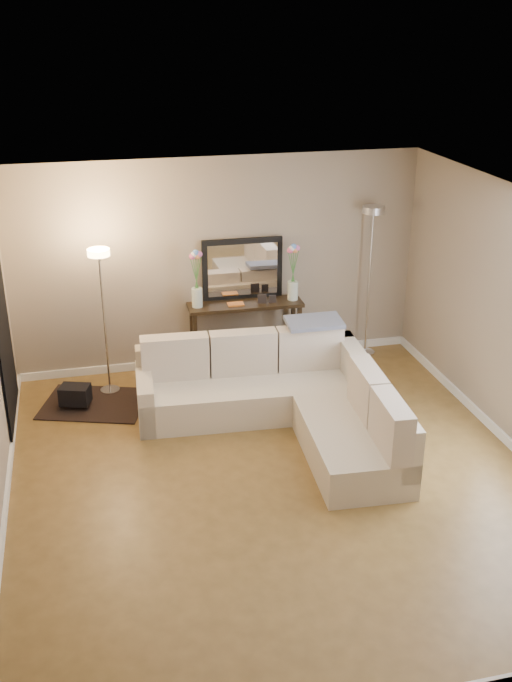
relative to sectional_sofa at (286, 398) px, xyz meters
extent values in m
cube|color=brown|center=(-0.37, -0.97, -0.33)|extent=(5.00, 5.50, 0.01)
cube|color=white|center=(-0.37, -0.97, 2.28)|extent=(5.00, 5.50, 0.01)
cube|color=gray|center=(-0.37, 1.79, 0.98)|extent=(5.00, 0.02, 2.60)
cube|color=gray|center=(-0.37, -3.73, 0.98)|extent=(5.00, 0.02, 2.60)
cube|color=white|center=(-0.37, 1.77, -0.27)|extent=(5.00, 0.03, 0.10)
cube|color=white|center=(-2.86, -0.97, -0.27)|extent=(0.03, 5.50, 0.10)
cube|color=white|center=(2.11, -0.97, -0.27)|extent=(0.03, 5.50, 0.10)
cube|color=black|center=(-2.85, 0.73, 0.78)|extent=(0.02, 1.20, 2.20)
cube|color=beige|center=(-0.30, 0.38, -0.13)|extent=(2.52, 1.01, 0.38)
cube|color=beige|center=(-0.28, 0.72, 0.13)|extent=(2.48, 0.35, 0.53)
cube|color=beige|center=(-1.46, 0.46, -0.06)|extent=(0.23, 0.87, 0.53)
cube|color=beige|center=(0.43, -0.86, -0.13)|extent=(0.95, 1.57, 0.38)
cube|color=beige|center=(0.79, -0.45, 0.13)|extent=(0.34, 2.39, 0.53)
cube|color=beige|center=(-1.09, 0.66, 0.30)|extent=(0.75, 0.26, 0.50)
cube|color=beige|center=(-0.33, 0.61, 0.30)|extent=(0.75, 0.26, 0.50)
cube|color=beige|center=(0.43, 0.57, 0.30)|extent=(0.75, 0.26, 0.50)
cube|color=beige|center=(0.68, -0.59, 0.30)|extent=(0.25, 0.70, 0.50)
cube|color=beige|center=(0.63, -1.30, 0.30)|extent=(0.25, 0.70, 0.50)
cube|color=slate|center=(0.48, 0.59, 0.60)|extent=(0.63, 0.37, 0.08)
cube|color=black|center=(-0.10, 1.53, 0.52)|extent=(1.41, 0.41, 0.04)
cube|color=black|center=(-0.75, 1.39, 0.08)|extent=(0.05, 0.05, 0.82)
cube|color=black|center=(-0.74, 1.69, 0.08)|extent=(0.05, 0.05, 0.82)
cube|color=black|center=(0.54, 1.36, 0.08)|extent=(0.05, 0.05, 0.82)
cube|color=black|center=(0.55, 1.66, 0.08)|extent=(0.05, 0.05, 0.82)
cube|color=black|center=(-0.10, 1.53, -0.13)|extent=(1.32, 0.37, 0.03)
cube|color=#BF3333|center=(-0.67, 1.54, -0.01)|extent=(0.04, 0.17, 0.20)
cube|color=#3359A5|center=(-0.63, 1.54, 0.00)|extent=(0.04, 0.17, 0.23)
cube|color=gold|center=(-0.58, 1.54, 0.01)|extent=(0.05, 0.17, 0.25)
cube|color=#3F7F4C|center=(-0.52, 1.54, -0.01)|extent=(0.06, 0.17, 0.20)
cube|color=#994C99|center=(-0.47, 1.54, 0.00)|extent=(0.04, 0.17, 0.23)
cube|color=orange|center=(-0.43, 1.54, 0.01)|extent=(0.04, 0.17, 0.25)
cube|color=#262626|center=(-0.38, 1.54, -0.01)|extent=(0.05, 0.17, 0.20)
cube|color=#4C99B2|center=(-0.32, 1.53, 0.00)|extent=(0.06, 0.17, 0.23)
cube|color=#B2A58C|center=(-0.27, 1.53, 0.01)|extent=(0.04, 0.17, 0.25)
cube|color=brown|center=(-0.23, 1.53, -0.01)|extent=(0.04, 0.17, 0.20)
cube|color=navy|center=(-0.17, 1.53, 0.00)|extent=(0.05, 0.17, 0.23)
cube|color=gold|center=(-0.12, 1.53, 0.01)|extent=(0.06, 0.17, 0.25)
cube|color=black|center=(-0.09, 1.72, 0.91)|extent=(0.99, 0.07, 0.78)
cube|color=white|center=(-0.09, 1.69, 0.91)|extent=(0.86, 0.03, 0.65)
cube|color=orange|center=(-0.23, 1.50, 0.53)|extent=(0.20, 0.13, 0.04)
cube|color=black|center=(0.10, 1.47, 0.58)|extent=(0.11, 0.02, 0.14)
cube|color=black|center=(0.23, 1.47, 0.57)|extent=(0.09, 0.02, 0.12)
cylinder|color=silver|center=(-0.69, 1.55, 0.64)|extent=(0.13, 0.13, 0.26)
cylinder|color=#38722D|center=(-0.71, 1.55, 0.94)|extent=(0.11, 0.01, 0.44)
sphere|color=#E5598C|center=(-0.73, 1.55, 1.17)|extent=(0.08, 0.08, 0.08)
cylinder|color=#38722D|center=(-0.70, 1.55, 0.95)|extent=(0.06, 0.01, 0.47)
sphere|color=white|center=(-0.71, 1.55, 1.19)|extent=(0.08, 0.08, 0.08)
cylinder|color=#38722D|center=(-0.69, 1.55, 0.96)|extent=(0.01, 0.01, 0.50)
sphere|color=#598CE5|center=(-0.69, 1.55, 1.21)|extent=(0.08, 0.08, 0.08)
cylinder|color=#38722D|center=(-0.68, 1.55, 0.94)|extent=(0.06, 0.01, 0.45)
sphere|color=#E58C4C|center=(-0.67, 1.55, 1.17)|extent=(0.08, 0.08, 0.08)
cylinder|color=#38722D|center=(-0.67, 1.55, 0.95)|extent=(0.11, 0.01, 0.46)
sphere|color=#D866B2|center=(-0.65, 1.54, 1.19)|extent=(0.08, 0.08, 0.08)
cylinder|color=silver|center=(0.50, 1.52, 0.64)|extent=(0.13, 0.13, 0.26)
cylinder|color=#38722D|center=(0.48, 1.52, 0.94)|extent=(0.11, 0.01, 0.44)
sphere|color=#E5598C|center=(0.45, 1.52, 1.17)|extent=(0.08, 0.08, 0.08)
cylinder|color=#38722D|center=(0.49, 1.52, 0.95)|extent=(0.06, 0.01, 0.47)
sphere|color=white|center=(0.48, 1.52, 1.19)|extent=(0.08, 0.08, 0.08)
cylinder|color=#38722D|center=(0.50, 1.52, 0.96)|extent=(0.01, 0.01, 0.50)
sphere|color=#598CE5|center=(0.50, 1.52, 1.21)|extent=(0.08, 0.08, 0.08)
cylinder|color=#38722D|center=(0.51, 1.52, 0.94)|extent=(0.06, 0.01, 0.45)
sphere|color=#E58C4C|center=(0.52, 1.52, 1.17)|extent=(0.08, 0.08, 0.08)
cylinder|color=#38722D|center=(0.52, 1.52, 0.95)|extent=(0.11, 0.01, 0.46)
sphere|color=#D866B2|center=(0.54, 1.52, 1.19)|extent=(0.08, 0.08, 0.08)
cylinder|color=silver|center=(-1.80, 1.25, -0.31)|extent=(0.29, 0.29, 0.03)
cylinder|color=silver|center=(-1.80, 1.25, 0.52)|extent=(0.03, 0.03, 1.66)
cylinder|color=#FFBF72|center=(-1.80, 1.25, 1.38)|extent=(0.31, 0.31, 0.08)
cylinder|color=silver|center=(1.51, 1.57, -0.31)|extent=(0.27, 0.27, 0.03)
cylinder|color=silver|center=(1.51, 1.57, 0.62)|extent=(0.03, 0.03, 1.86)
cylinder|color=silver|center=(1.51, 1.57, 1.59)|extent=(0.29, 0.29, 0.09)
cube|color=black|center=(-2.00, 0.97, -0.32)|extent=(1.35, 1.17, 0.02)
cube|color=black|center=(-2.20, 0.93, -0.16)|extent=(0.38, 0.32, 0.21)
camera|label=1|loc=(-1.99, -6.92, 3.78)|focal=40.00mm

